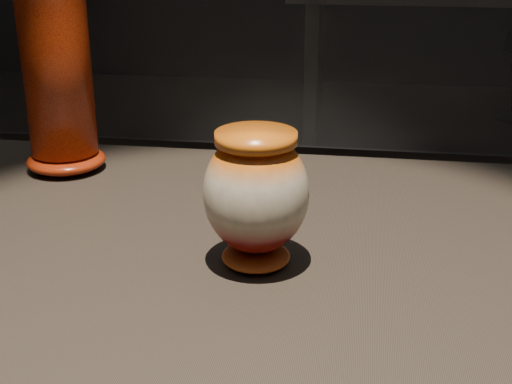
{
  "coord_description": "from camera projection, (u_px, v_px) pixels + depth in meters",
  "views": [
    {
      "loc": [
        0.01,
        -0.9,
        1.34
      ],
      "look_at": [
        -0.12,
        -0.07,
        1.0
      ],
      "focal_mm": 50.0,
      "sensor_mm": 36.0,
      "label": 1
    }
  ],
  "objects": [
    {
      "name": "main_vase",
      "position": [
        256.0,
        194.0,
        0.91
      ],
      "size": [
        0.18,
        0.18,
        0.18
      ],
      "rotation": [
        0.0,
        0.0,
        0.41
      ],
      "color": "#630D08",
      "rests_on": "display_plinth"
    },
    {
      "name": "tall_vase",
      "position": [
        55.0,
        51.0,
        1.21
      ],
      "size": [
        0.15,
        0.15,
        0.45
      ],
      "rotation": [
        0.0,
        0.0,
        -0.06
      ],
      "color": "#AD390B",
      "rests_on": "display_plinth"
    },
    {
      "name": "back_shelf",
      "position": [
        459.0,
        38.0,
        4.2
      ],
      "size": [
        2.0,
        0.6,
        0.9
      ],
      "color": "black",
      "rests_on": "ground"
    }
  ]
}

